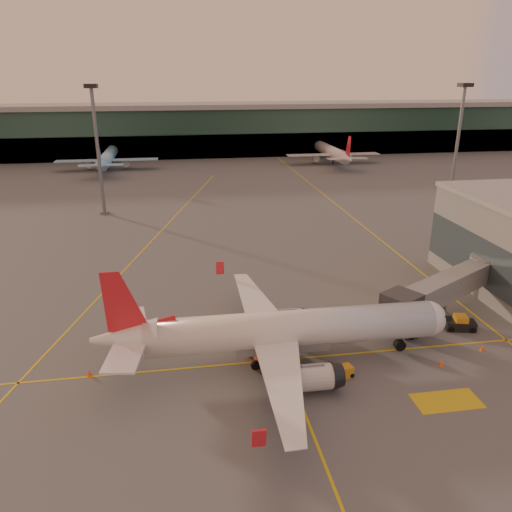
{
  "coord_description": "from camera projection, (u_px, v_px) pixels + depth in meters",
  "views": [
    {
      "loc": [
        -4.82,
        -38.18,
        27.65
      ],
      "look_at": [
        4.92,
        22.39,
        5.0
      ],
      "focal_mm": 35.0,
      "sensor_mm": 36.0,
      "label": 1
    }
  ],
  "objects": [
    {
      "name": "main_airplane",
      "position": [
        280.0,
        331.0,
        49.47
      ],
      "size": [
        35.73,
        32.09,
        10.81
      ],
      "rotation": [
        0.0,
        0.0,
        -0.01
      ],
      "color": "silver",
      "rests_on": "ground"
    },
    {
      "name": "ground",
      "position": [
        242.0,
        394.0,
        45.66
      ],
      "size": [
        600.0,
        600.0,
        0.0
      ],
      "primitive_type": "plane",
      "color": "#4C4F54",
      "rests_on": "ground"
    },
    {
      "name": "distant_aircraft_row",
      "position": [
        8.0,
        172.0,
        146.94
      ],
      "size": [
        225.0,
        34.0,
        13.0
      ],
      "color": "#8AC2E8",
      "rests_on": "ground"
    },
    {
      "name": "cone_nose",
      "position": [
        482.0,
        348.0,
        52.58
      ],
      "size": [
        0.49,
        0.49,
        0.62
      ],
      "color": "#FD4E0D",
      "rests_on": "ground"
    },
    {
      "name": "gpu_cart",
      "position": [
        343.0,
        372.0,
        48.01
      ],
      "size": [
        2.1,
        1.56,
        1.1
      ],
      "rotation": [
        0.0,
        0.0,
        0.26
      ],
      "color": "orange",
      "rests_on": "ground"
    },
    {
      "name": "mast_west_near",
      "position": [
        97.0,
        141.0,
        98.66
      ],
      "size": [
        2.4,
        2.4,
        25.6
      ],
      "color": "slate",
      "rests_on": "ground"
    },
    {
      "name": "cone_fwd",
      "position": [
        441.0,
        363.0,
        49.96
      ],
      "size": [
        0.5,
        0.5,
        0.64
      ],
      "color": "#FD4E0D",
      "rests_on": "ground"
    },
    {
      "name": "mast_east_near",
      "position": [
        458.0,
        136.0,
        106.13
      ],
      "size": [
        2.4,
        2.4,
        25.6
      ],
      "color": "slate",
      "rests_on": "ground"
    },
    {
      "name": "catering_truck",
      "position": [
        268.0,
        338.0,
        49.96
      ],
      "size": [
        6.19,
        3.1,
        4.67
      ],
      "rotation": [
        0.0,
        0.0,
        0.08
      ],
      "color": "#B9331A",
      "rests_on": "ground"
    },
    {
      "name": "terminal",
      "position": [
        188.0,
        130.0,
        173.95
      ],
      "size": [
        400.0,
        20.0,
        17.6
      ],
      "color": "#19382D",
      "rests_on": "ground"
    },
    {
      "name": "cone_tail",
      "position": [
        89.0,
        373.0,
        48.23
      ],
      "size": [
        0.49,
        0.49,
        0.62
      ],
      "color": "#FD4E0D",
      "rests_on": "ground"
    },
    {
      "name": "taxi_markings",
      "position": [
        165.0,
        243.0,
        85.77
      ],
      "size": [
        100.12,
        173.0,
        0.01
      ],
      "color": "gold",
      "rests_on": "ground"
    },
    {
      "name": "cone_wing_left",
      "position": [
        251.0,
        290.0,
        66.84
      ],
      "size": [
        0.38,
        0.38,
        0.49
      ],
      "color": "#FD4E0D",
      "rests_on": "ground"
    },
    {
      "name": "jet_bridge",
      "position": [
        452.0,
        286.0,
        59.43
      ],
      "size": [
        20.29,
        13.48,
        5.51
      ],
      "color": "slate",
      "rests_on": "ground"
    },
    {
      "name": "pushback_tug",
      "position": [
        460.0,
        324.0,
        56.86
      ],
      "size": [
        3.61,
        2.51,
        1.69
      ],
      "rotation": [
        0.0,
        0.0,
        -0.25
      ],
      "color": "black",
      "rests_on": "ground"
    }
  ]
}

